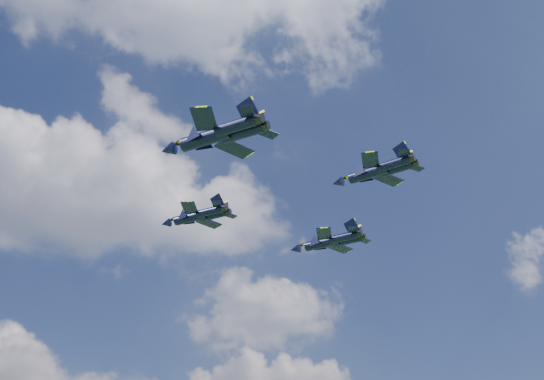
{
  "coord_description": "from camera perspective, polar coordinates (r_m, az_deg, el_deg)",
  "views": [
    {
      "loc": [
        -12.53,
        -90.57,
        8.28
      ],
      "look_at": [
        1.46,
        1.89,
        61.22
      ],
      "focal_mm": 45.0,
      "sensor_mm": 36.0,
      "label": 1
    }
  ],
  "objects": [
    {
      "name": "jet_lead",
      "position": [
        117.67,
        -7.02,
        -2.33
      ],
      "size": [
        13.48,
        10.92,
        3.37
      ],
      "rotation": [
        0.0,
        0.0,
        0.96
      ],
      "color": "black"
    },
    {
      "name": "jet_left",
      "position": [
        95.57,
        -5.84,
        4.27
      ],
      "size": [
        16.88,
        14.07,
        4.26
      ],
      "rotation": [
        0.0,
        0.0,
        0.94
      ],
      "color": "black"
    },
    {
      "name": "jet_slot",
      "position": [
        100.68,
        7.84,
        1.35
      ],
      "size": [
        12.87,
        11.89,
        3.37
      ],
      "rotation": [
        0.0,
        0.0,
        0.85
      ],
      "color": "black"
    },
    {
      "name": "jet_right",
      "position": [
        122.39,
        4.02,
        -4.48
      ],
      "size": [
        14.2,
        12.1,
        3.61
      ],
      "rotation": [
        0.0,
        0.0,
        0.92
      ],
      "color": "black"
    }
  ]
}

